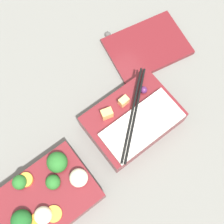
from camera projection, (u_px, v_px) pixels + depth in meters
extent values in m
plane|color=slate|center=(97.00, 156.00, 0.69)|extent=(3.00, 3.00, 0.00)
cube|color=maroon|center=(47.00, 199.00, 0.63)|extent=(0.20, 0.14, 0.05)
sphere|color=#236023|center=(52.00, 181.00, 0.61)|extent=(0.03, 0.03, 0.03)
sphere|color=#236023|center=(57.00, 162.00, 0.62)|extent=(0.04, 0.04, 0.04)
sphere|color=#19511E|center=(21.00, 220.00, 0.59)|extent=(0.04, 0.04, 0.04)
sphere|color=#236023|center=(20.00, 182.00, 0.61)|extent=(0.03, 0.03, 0.03)
cylinder|color=orange|center=(26.00, 180.00, 0.62)|extent=(0.03, 0.03, 0.01)
cylinder|color=orange|center=(37.00, 219.00, 0.59)|extent=(0.03, 0.03, 0.01)
cylinder|color=orange|center=(54.00, 214.00, 0.60)|extent=(0.04, 0.04, 0.01)
sphere|color=beige|center=(43.00, 215.00, 0.59)|extent=(0.03, 0.03, 0.03)
sphere|color=beige|center=(79.00, 178.00, 0.61)|extent=(0.04, 0.04, 0.04)
cube|color=maroon|center=(132.00, 120.00, 0.69)|extent=(0.20, 0.14, 0.05)
cube|color=silver|center=(142.00, 125.00, 0.65)|extent=(0.17, 0.08, 0.01)
cube|color=#F4A356|center=(107.00, 114.00, 0.66)|extent=(0.03, 0.02, 0.02)
cube|color=#EAB266|center=(124.00, 101.00, 0.67)|extent=(0.02, 0.02, 0.02)
sphere|color=#4C1E4C|center=(144.00, 90.00, 0.68)|extent=(0.02, 0.02, 0.02)
cylinder|color=black|center=(135.00, 114.00, 0.65)|extent=(0.17, 0.14, 0.01)
cylinder|color=black|center=(132.00, 113.00, 0.65)|extent=(0.17, 0.14, 0.01)
cube|color=maroon|center=(147.00, 47.00, 0.77)|extent=(0.21, 0.17, 0.01)
sphere|color=#474442|center=(108.00, 34.00, 0.79)|extent=(0.02, 0.02, 0.02)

